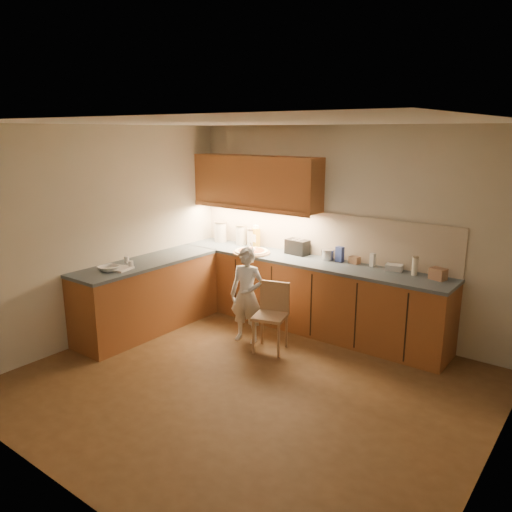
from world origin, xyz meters
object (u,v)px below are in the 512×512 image
Objects in this scene: pizza_on_board at (252,252)px; wooden_chair at (272,311)px; child at (247,295)px; oil_jug at (256,237)px; toaster at (297,247)px.

pizza_on_board reaches higher than wooden_chair.
oil_jug reaches higher than child.
pizza_on_board is 0.40m from oil_jug.
child is 3.64× the size of toaster.
wooden_chair is (0.38, -0.01, -0.12)m from child.
child reaches higher than pizza_on_board.
toaster is (0.09, 0.98, 0.43)m from child.
child is 1.46× the size of wooden_chair.
wooden_chair is 2.53× the size of oil_jug.
pizza_on_board is at bearing -61.82° from oil_jug.
pizza_on_board is 1.60× the size of oil_jug.
oil_jug is 0.70m from toaster.
toaster reaches higher than wooden_chair.
oil_jug is (-0.98, 0.99, 0.60)m from wooden_chair.
wooden_chair is (0.81, -0.66, -0.48)m from pizza_on_board.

